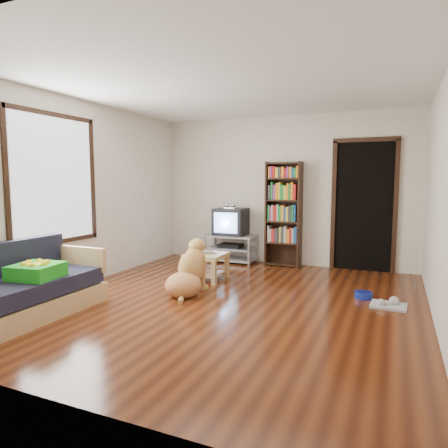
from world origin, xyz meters
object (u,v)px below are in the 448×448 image
at_px(bookshelf, 284,208).
at_px(sofa, 21,293).
at_px(dog_bowl, 363,295).
at_px(crt_tv, 231,221).
at_px(green_cushion, 36,271).
at_px(tv_stand, 231,247).
at_px(coffee_table, 206,261).
at_px(dog, 189,273).
at_px(grey_rag, 388,306).
at_px(laptop, 205,253).

xyz_separation_m(bookshelf, sofa, (-1.92, -3.72, -0.74)).
height_order(dog_bowl, crt_tv, crt_tv).
xyz_separation_m(green_cushion, bookshelf, (1.80, 3.62, 0.50)).
distance_m(green_cushion, tv_stand, 3.63).
bearing_deg(dog_bowl, coffee_table, 178.58).
relative_size(crt_tv, coffee_table, 1.05).
bearing_deg(dog, green_cushion, -128.61).
height_order(green_cushion, bookshelf, bookshelf).
bearing_deg(grey_rag, coffee_table, 173.13).
relative_size(grey_rag, bookshelf, 0.22).
bearing_deg(grey_rag, crt_tv, 147.91).
height_order(tv_stand, sofa, sofa).
distance_m(grey_rag, coffee_table, 2.57).
bearing_deg(laptop, dog, -106.45).
bearing_deg(coffee_table, dog_bowl, -1.42).
bearing_deg(sofa, tv_stand, 74.98).
bearing_deg(dog, laptop, 98.77).
height_order(bookshelf, sofa, bookshelf).
distance_m(green_cushion, dog, 1.82).
bearing_deg(laptop, green_cushion, -140.77).
relative_size(tv_stand, dog, 0.99).
distance_m(green_cushion, bookshelf, 4.07).
bearing_deg(bookshelf, tv_stand, -174.37).
height_order(green_cushion, sofa, sofa).
bearing_deg(coffee_table, green_cushion, -115.24).
distance_m(tv_stand, dog, 2.13).
relative_size(laptop, sofa, 0.19).
relative_size(sofa, coffee_table, 3.27).
bearing_deg(crt_tv, coffee_table, -83.19).
height_order(bookshelf, dog, bookshelf).
height_order(dog_bowl, grey_rag, dog_bowl).
relative_size(crt_tv, sofa, 0.32).
distance_m(sofa, coffee_table, 2.53).
xyz_separation_m(green_cushion, grey_rag, (3.55, 1.85, -0.48)).
bearing_deg(grey_rag, green_cushion, -152.50).
distance_m(grey_rag, sofa, 4.17).
height_order(laptop, dog_bowl, laptop).
distance_m(dog_bowl, dog, 2.25).
bearing_deg(green_cushion, sofa, -148.10).
height_order(laptop, coffee_table, laptop).
height_order(sofa, coffee_table, sofa).
bearing_deg(sofa, coffee_table, 63.27).
relative_size(green_cushion, dog, 0.52).
bearing_deg(dog_bowl, bookshelf, 133.77).
height_order(green_cushion, dog, dog).
bearing_deg(dog_bowl, sofa, -146.83).
distance_m(dog_bowl, tv_stand, 2.80).
relative_size(grey_rag, sofa, 0.22).
bearing_deg(bookshelf, sofa, -117.32).
bearing_deg(dog, grey_rag, 10.27).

